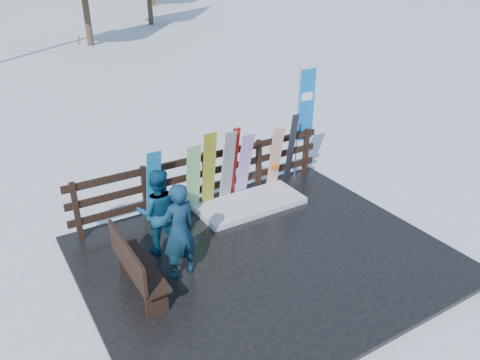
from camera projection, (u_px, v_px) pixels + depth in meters
ground at (265, 259)px, 8.18m from camera, size 700.00×700.00×0.00m
deck at (265, 257)px, 8.16m from camera, size 6.00×5.00×0.08m
fence at (205, 175)px, 9.53m from camera, size 5.60×0.10×1.15m
snow_patch at (250, 204)px, 9.67m from camera, size 2.21×1.00×0.12m
bench at (135, 266)px, 7.03m from camera, size 0.41×1.50×0.97m
snowboard_0 at (154, 187)px, 8.75m from camera, size 0.28×0.39×1.57m
snowboard_1 at (193, 179)px, 9.15m from camera, size 0.29×0.25×1.49m
snowboard_2 at (209, 171)px, 9.27m from camera, size 0.27×0.28×1.68m
snowboard_3 at (244, 166)px, 9.69m from camera, size 0.28×0.39×1.51m
snowboard_4 at (228, 168)px, 9.48m from camera, size 0.26×0.33×1.62m
snowboard_5 at (275, 159)px, 10.07m from camera, size 0.27×0.26×1.48m
ski_pair_a at (233, 164)px, 9.61m from camera, size 0.17×0.32×1.66m
ski_pair_b at (291, 149)px, 10.30m from camera, size 0.17×0.25×1.67m
rental_flag at (304, 110)px, 10.33m from camera, size 0.45×0.04×2.60m
person_front at (179, 231)px, 7.31m from camera, size 0.66×0.49×1.65m
person_back at (159, 212)px, 7.94m from camera, size 0.93×0.85×1.56m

